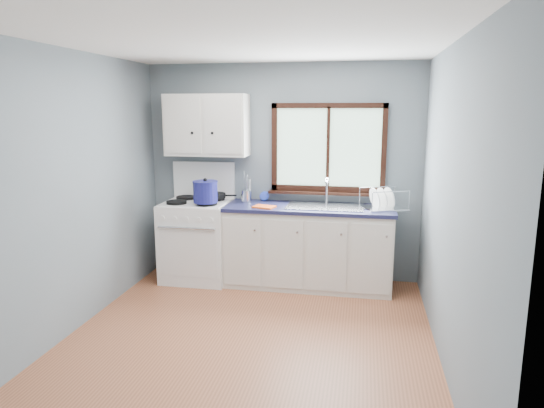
% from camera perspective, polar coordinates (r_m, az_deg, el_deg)
% --- Properties ---
extents(floor, '(3.20, 3.60, 0.02)m').
position_cam_1_polar(floor, '(4.37, -2.95, -16.08)').
color(floor, '#9D5938').
rests_on(floor, ground).
extents(ceiling, '(3.20, 3.60, 0.02)m').
position_cam_1_polar(ceiling, '(3.92, -3.34, 18.79)').
color(ceiling, white).
rests_on(ceiling, wall_back).
extents(wall_back, '(3.20, 0.02, 2.50)m').
position_cam_1_polar(wall_back, '(5.71, 1.21, 3.74)').
color(wall_back, slate).
rests_on(wall_back, ground).
extents(wall_front, '(3.20, 0.02, 2.50)m').
position_cam_1_polar(wall_front, '(2.29, -14.08, -8.04)').
color(wall_front, slate).
rests_on(wall_front, ground).
extents(wall_left, '(0.02, 3.60, 2.50)m').
position_cam_1_polar(wall_left, '(4.61, -22.98, 1.04)').
color(wall_left, slate).
rests_on(wall_left, ground).
extents(wall_right, '(0.02, 3.60, 2.50)m').
position_cam_1_polar(wall_right, '(3.90, 20.49, -0.48)').
color(wall_right, slate).
rests_on(wall_right, ground).
extents(gas_range, '(0.76, 0.69, 1.36)m').
position_cam_1_polar(gas_range, '(5.77, -8.76, -3.98)').
color(gas_range, white).
rests_on(gas_range, floor).
extents(base_cabinets, '(1.85, 0.60, 0.88)m').
position_cam_1_polar(base_cabinets, '(5.52, 4.27, -5.46)').
color(base_cabinets, silver).
rests_on(base_cabinets, floor).
extents(countertop, '(1.89, 0.64, 0.04)m').
position_cam_1_polar(countertop, '(5.40, 4.34, -0.48)').
color(countertop, '#141532').
rests_on(countertop, base_cabinets).
extents(sink, '(0.84, 0.46, 0.44)m').
position_cam_1_polar(sink, '(5.40, 6.24, -0.97)').
color(sink, silver).
rests_on(sink, countertop).
extents(window, '(1.36, 0.10, 1.03)m').
position_cam_1_polar(window, '(5.58, 6.60, 5.83)').
color(window, '#9EC6A8').
rests_on(window, wall_back).
extents(upper_cabinets, '(0.95, 0.35, 0.70)m').
position_cam_1_polar(upper_cabinets, '(5.68, -7.68, 9.18)').
color(upper_cabinets, silver).
rests_on(upper_cabinets, wall_back).
extents(skillet, '(0.41, 0.30, 0.05)m').
position_cam_1_polar(skillet, '(5.72, -6.75, 1.00)').
color(skillet, black).
rests_on(skillet, gas_range).
extents(stockpot, '(0.32, 0.32, 0.27)m').
position_cam_1_polar(stockpot, '(5.43, -7.84, 1.46)').
color(stockpot, navy).
rests_on(stockpot, gas_range).
extents(utensil_crock, '(0.15, 0.15, 0.36)m').
position_cam_1_polar(utensil_crock, '(5.61, -3.07, 0.95)').
color(utensil_crock, silver).
rests_on(utensil_crock, countertop).
extents(thermos, '(0.07, 0.07, 0.27)m').
position_cam_1_polar(thermos, '(5.66, -2.75, 1.65)').
color(thermos, silver).
rests_on(thermos, countertop).
extents(soap_bottle, '(0.11, 0.11, 0.28)m').
position_cam_1_polar(soap_bottle, '(5.66, -0.98, 1.72)').
color(soap_bottle, blue).
rests_on(soap_bottle, countertop).
extents(dish_towel, '(0.26, 0.22, 0.02)m').
position_cam_1_polar(dish_towel, '(5.32, -0.93, -0.33)').
color(dish_towel, '#EF5519').
rests_on(dish_towel, countertop).
extents(dish_rack, '(0.55, 0.50, 0.23)m').
position_cam_1_polar(dish_rack, '(5.38, 12.90, 0.10)').
color(dish_rack, silver).
rests_on(dish_rack, countertop).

